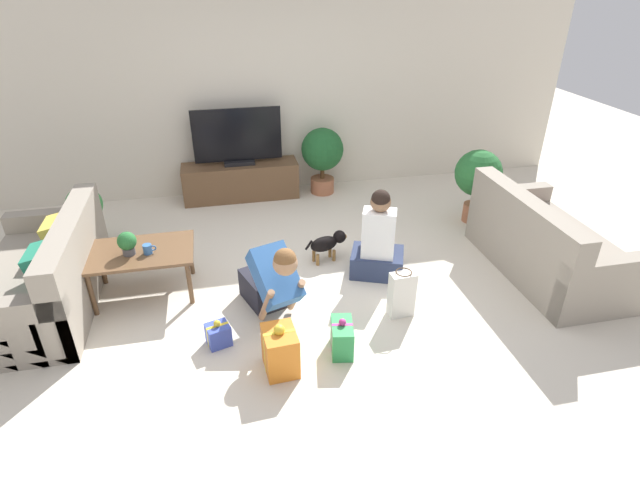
{
  "coord_description": "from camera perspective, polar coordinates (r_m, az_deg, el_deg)",
  "views": [
    {
      "loc": [
        -0.75,
        -3.98,
        2.78
      ],
      "look_at": [
        0.14,
        0.15,
        0.45
      ],
      "focal_mm": 28.0,
      "sensor_mm": 36.0,
      "label": 1
    }
  ],
  "objects": [
    {
      "name": "potted_plant_corner_left",
      "position": [
        6.13,
        -25.19,
        3.03
      ],
      "size": [
        0.39,
        0.39,
        0.66
      ],
      "color": "#4C4C51",
      "rests_on": "ground_plane"
    },
    {
      "name": "tabletop_plant",
      "position": [
        4.82,
        -21.18,
        -0.27
      ],
      "size": [
        0.17,
        0.17,
        0.22
      ],
      "color": "#4C4C51",
      "rests_on": "coffee_table"
    },
    {
      "name": "gift_bag_a",
      "position": [
        4.51,
        9.32,
        -6.12
      ],
      "size": [
        0.23,
        0.16,
        0.46
      ],
      "rotation": [
        0.0,
        0.0,
        0.07
      ],
      "color": "white",
      "rests_on": "ground_plane"
    },
    {
      "name": "tv",
      "position": [
        6.63,
        -9.4,
        11.25
      ],
      "size": [
        1.13,
        0.2,
        0.73
      ],
      "color": "black",
      "rests_on": "tv_console"
    },
    {
      "name": "potted_plant_back_right",
      "position": [
        6.8,
        0.27,
        9.89
      ],
      "size": [
        0.57,
        0.57,
        0.9
      ],
      "color": "#A36042",
      "rests_on": "ground_plane"
    },
    {
      "name": "potted_plant_corner_right",
      "position": [
        6.24,
        17.6,
        7.01
      ],
      "size": [
        0.55,
        0.55,
        0.9
      ],
      "color": "#A36042",
      "rests_on": "ground_plane"
    },
    {
      "name": "wall_back",
      "position": [
        6.81,
        -5.75,
        16.22
      ],
      "size": [
        8.4,
        0.06,
        2.6
      ],
      "color": "beige",
      "rests_on": "ground_plane"
    },
    {
      "name": "mug",
      "position": [
        4.81,
        -19.08,
        -0.98
      ],
      "size": [
        0.12,
        0.08,
        0.09
      ],
      "color": "#386BAD",
      "rests_on": "coffee_table"
    },
    {
      "name": "sofa_right",
      "position": [
        5.52,
        24.33,
        -0.66
      ],
      "size": [
        0.91,
        1.75,
        0.84
      ],
      "rotation": [
        0.0,
        0.0,
        1.57
      ],
      "color": "gray",
      "rests_on": "ground_plane"
    },
    {
      "name": "person_sitting",
      "position": [
        5.0,
        6.65,
        -0.49
      ],
      "size": [
        0.63,
        0.59,
        0.95
      ],
      "rotation": [
        0.0,
        0.0,
        2.76
      ],
      "color": "#283351",
      "rests_on": "ground_plane"
    },
    {
      "name": "person_kneeling",
      "position": [
        4.41,
        -5.58,
        -4.55
      ],
      "size": [
        0.55,
        0.84,
        0.81
      ],
      "rotation": [
        0.0,
        0.0,
        0.33
      ],
      "color": "#23232D",
      "rests_on": "ground_plane"
    },
    {
      "name": "gift_box_a",
      "position": [
        3.94,
        -4.57,
        -12.45
      ],
      "size": [
        0.27,
        0.33,
        0.43
      ],
      "rotation": [
        0.0,
        0.0,
        0.07
      ],
      "color": "orange",
      "rests_on": "ground_plane"
    },
    {
      "name": "dog",
      "position": [
        5.27,
        0.93,
        -0.32
      ],
      "size": [
        0.48,
        0.23,
        0.32
      ],
      "rotation": [
        0.0,
        0.0,
        1.84
      ],
      "color": "black",
      "rests_on": "ground_plane"
    },
    {
      "name": "sofa_left",
      "position": [
        5.16,
        -28.91,
        -3.86
      ],
      "size": [
        0.91,
        1.75,
        0.84
      ],
      "rotation": [
        0.0,
        0.0,
        -1.57
      ],
      "color": "gray",
      "rests_on": "ground_plane"
    },
    {
      "name": "gift_box_b",
      "position": [
        4.12,
        2.53,
        -11.05
      ],
      "size": [
        0.22,
        0.33,
        0.32
      ],
      "rotation": [
        0.0,
        0.0,
        -0.18
      ],
      "color": "#2D934C",
      "rests_on": "ground_plane"
    },
    {
      "name": "tv_console",
      "position": [
        6.83,
        -9.02,
        6.69
      ],
      "size": [
        1.52,
        0.42,
        0.48
      ],
      "color": "brown",
      "rests_on": "ground_plane"
    },
    {
      "name": "gift_box_c",
      "position": [
        4.29,
        -11.54,
        -10.53
      ],
      "size": [
        0.22,
        0.21,
        0.24
      ],
      "rotation": [
        0.0,
        0.0,
        0.29
      ],
      "color": "#3D51BC",
      "rests_on": "ground_plane"
    },
    {
      "name": "ground_plane",
      "position": [
        4.91,
        -1.2,
        -5.59
      ],
      "size": [
        16.0,
        16.0,
        0.0
      ],
      "primitive_type": "plane",
      "color": "beige"
    },
    {
      "name": "coffee_table",
      "position": [
        4.93,
        -19.82,
        -1.66
      ],
      "size": [
        0.97,
        0.64,
        0.47
      ],
      "color": "brown",
      "rests_on": "ground_plane"
    }
  ]
}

